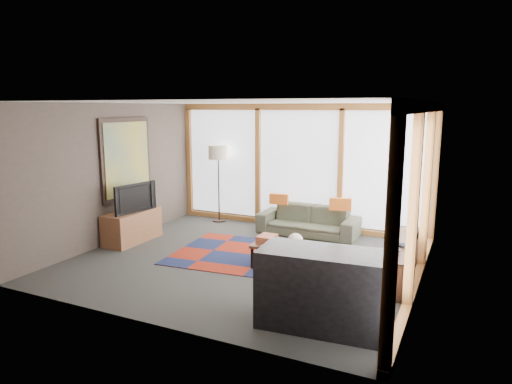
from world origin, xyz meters
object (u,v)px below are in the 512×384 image
at_px(bookshelf, 401,259).
at_px(television, 132,197).
at_px(sofa, 308,221).
at_px(bar_counter, 322,289).
at_px(floor_lamp, 219,184).
at_px(tv_console, 132,226).
at_px(coffee_table, 290,256).

bearing_deg(bookshelf, television, -176.01).
distance_m(sofa, bookshelf, 2.55).
bearing_deg(bar_counter, bookshelf, 69.43).
xyz_separation_m(floor_lamp, tv_console, (-0.71, -2.07, -0.55)).
relative_size(tv_console, bar_counter, 0.82).
height_order(sofa, bar_counter, bar_counter).
relative_size(coffee_table, television, 1.23).
bearing_deg(bookshelf, coffee_table, -166.82).
height_order(sofa, floor_lamp, floor_lamp).
height_order(sofa, coffee_table, sofa).
bearing_deg(bookshelf, floor_lamp, 157.05).
bearing_deg(sofa, coffee_table, -78.89).
bearing_deg(bar_counter, television, 153.04).
xyz_separation_m(sofa, floor_lamp, (-2.17, 0.20, 0.56)).
height_order(sofa, television, television).
height_order(tv_console, bar_counter, bar_counter).
height_order(coffee_table, bar_counter, bar_counter).
relative_size(floor_lamp, tv_console, 1.43).
height_order(coffee_table, tv_console, tv_console).
distance_m(sofa, bar_counter, 3.91).
bearing_deg(floor_lamp, coffee_table, -40.41).
distance_m(floor_lamp, bar_counter, 5.27).
bearing_deg(television, tv_console, 72.90).
distance_m(sofa, coffee_table, 1.99).
height_order(bookshelf, television, television).
bearing_deg(coffee_table, television, 179.11).
height_order(television, bar_counter, television).
relative_size(tv_console, television, 1.25).
relative_size(sofa, tv_console, 1.67).
distance_m(floor_lamp, coffee_table, 3.39).
distance_m(sofa, tv_console, 3.43).
distance_m(coffee_table, bar_counter, 2.01).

